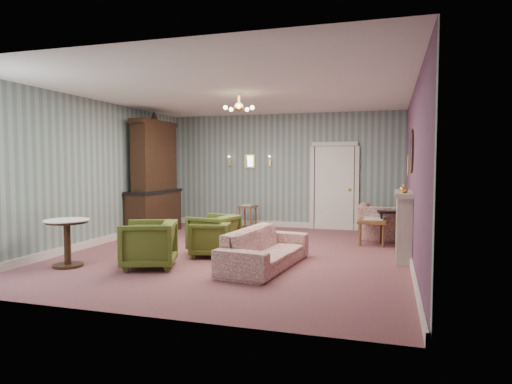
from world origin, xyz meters
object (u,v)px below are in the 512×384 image
(olive_chair_b, at_px, (211,237))
(coffee_table, at_px, (374,231))
(olive_chair_c, at_px, (214,232))
(wingback_chair, at_px, (387,216))
(dresser, at_px, (154,174))
(olive_chair_a, at_px, (149,242))
(sofa_chintz, at_px, (265,242))
(pedestal_table, at_px, (67,243))
(fireplace, at_px, (404,225))
(side_table_black, at_px, (388,227))

(olive_chair_b, distance_m, coffee_table, 3.47)
(olive_chair_c, bearing_deg, coffee_table, 134.94)
(wingback_chair, xyz_separation_m, dresser, (-5.22, -0.75, 0.89))
(olive_chair_a, distance_m, dresser, 3.66)
(olive_chair_a, xyz_separation_m, olive_chair_c, (0.52, 1.41, -0.02))
(sofa_chintz, bearing_deg, coffee_table, -23.81)
(olive_chair_a, distance_m, olive_chair_c, 1.50)
(sofa_chintz, height_order, pedestal_table, sofa_chintz)
(fireplace, bearing_deg, olive_chair_c, -171.59)
(olive_chair_b, xyz_separation_m, coffee_table, (2.71, 2.17, -0.09))
(side_table_black, relative_size, pedestal_table, 0.88)
(dresser, bearing_deg, pedestal_table, -81.79)
(sofa_chintz, distance_m, coffee_table, 3.09)
(sofa_chintz, bearing_deg, wingback_chair, -22.46)
(olive_chair_a, bearing_deg, coffee_table, 114.35)
(pedestal_table, bearing_deg, coffee_table, 37.91)
(pedestal_table, bearing_deg, olive_chair_c, 43.74)
(sofa_chintz, xyz_separation_m, pedestal_table, (-3.01, -0.90, -0.02))
(wingback_chair, distance_m, side_table_black, 0.50)
(coffee_table, bearing_deg, olive_chair_c, -146.43)
(wingback_chair, height_order, dresser, dresser)
(olive_chair_a, height_order, pedestal_table, olive_chair_a)
(olive_chair_c, relative_size, side_table_black, 1.16)
(olive_chair_c, height_order, fireplace, fireplace)
(wingback_chair, bearing_deg, coffee_table, 71.06)
(pedestal_table, bearing_deg, dresser, 96.53)
(olive_chair_b, bearing_deg, olive_chair_a, -40.82)
(olive_chair_a, xyz_separation_m, dresser, (-1.66, 3.11, 0.98))
(dresser, relative_size, side_table_black, 4.15)
(olive_chair_a, bearing_deg, sofa_chintz, 88.50)
(wingback_chair, bearing_deg, pedestal_table, 44.55)
(wingback_chair, xyz_separation_m, side_table_black, (0.04, -0.47, -0.17))
(olive_chair_b, distance_m, sofa_chintz, 1.25)
(olive_chair_b, distance_m, dresser, 3.21)
(wingback_chair, xyz_separation_m, pedestal_table, (-4.83, -4.17, -0.13))
(coffee_table, bearing_deg, olive_chair_b, -141.30)
(fireplace, xyz_separation_m, coffee_table, (-0.54, 1.35, -0.33))
(olive_chair_a, distance_m, fireplace, 4.29)
(olive_chair_b, xyz_separation_m, dresser, (-2.26, 2.03, 1.05))
(side_table_black, bearing_deg, wingback_chair, 94.58)
(fireplace, bearing_deg, dresser, 167.61)
(olive_chair_a, relative_size, pedestal_table, 1.08)
(dresser, relative_size, pedestal_table, 3.66)
(side_table_black, bearing_deg, pedestal_table, -142.76)
(wingback_chair, bearing_deg, fireplace, 102.22)
(dresser, bearing_deg, olive_chair_b, -40.21)
(wingback_chair, distance_m, dresser, 5.35)
(fireplace, height_order, coffee_table, fireplace)
(olive_chair_c, xyz_separation_m, side_table_black, (3.07, 1.98, -0.05))
(olive_chair_b, bearing_deg, side_table_black, 115.51)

